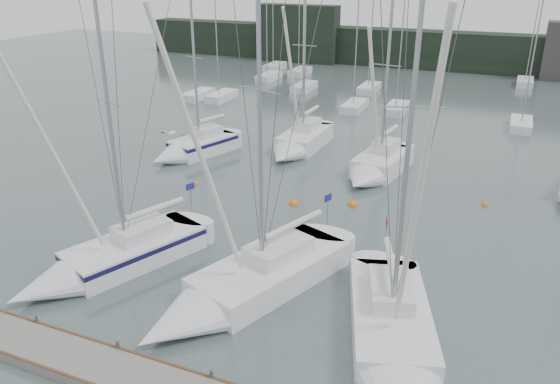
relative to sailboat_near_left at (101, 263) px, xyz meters
The scene contains 16 objects.
ground 6.56m from the sailboat_near_left, ahead, with size 160.00×160.00×0.00m, color #4C5D5B.
dock 8.48m from the sailboat_near_left, 39.68° to the right, with size 24.00×2.00×0.40m, color #62625E.
far_treeline 61.96m from the sailboat_near_left, 83.96° to the left, with size 90.00×4.00×5.00m, color black.
far_building_left 61.19m from the sailboat_near_left, 102.75° to the left, with size 12.00×3.00×8.00m, color black.
mast_forest 43.50m from the sailboat_near_left, 76.47° to the left, with size 51.66×26.84×14.36m.
sailboat_near_left is the anchor object (origin of this frame).
sailboat_near_center 6.83m from the sailboat_near_left, ahead, with size 6.89×11.32×15.47m.
sailboat_near_right 14.17m from the sailboat_near_left, ahead, with size 5.90×10.49×15.71m.
sailboat_mid_a 17.00m from the sailboat_near_left, 107.49° to the left, with size 4.80×7.70×12.24m.
sailboat_mid_b 20.48m from the sailboat_near_left, 84.59° to the left, with size 2.99×8.45×13.29m.
sailboat_mid_c 19.57m from the sailboat_near_left, 63.32° to the left, with size 3.77×7.78×12.43m.
buoy_a 12.36m from the sailboat_near_left, 64.34° to the left, with size 0.59×0.59×0.59m, color orange.
buoy_b 15.20m from the sailboat_near_left, 54.91° to the left, with size 0.61×0.61×0.61m, color orange.
buoy_c 11.70m from the sailboat_near_left, 99.32° to the left, with size 0.47×0.47×0.47m, color orange.
seagull 8.08m from the sailboat_near_left, ahead, with size 0.89×0.40×0.18m.
buoy_d 22.41m from the sailboat_near_left, 43.81° to the left, with size 0.45×0.45×0.45m, color orange.
Camera 1 is at (10.04, -16.83, 13.71)m, focal length 35.00 mm.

